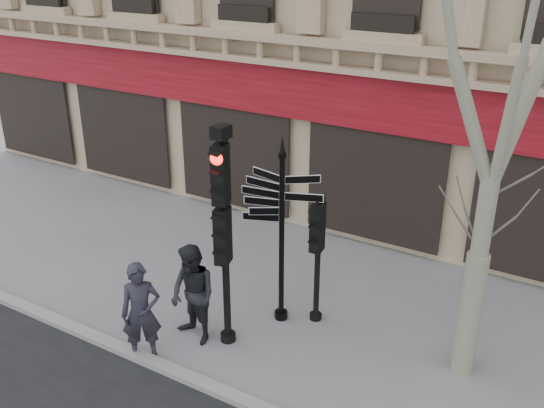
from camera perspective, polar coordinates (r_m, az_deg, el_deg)
The scene contains 7 objects.
ground at distance 11.49m, azimuth -0.47°, elevation -13.63°, with size 80.00×80.00×0.00m, color slate.
kerb at distance 10.55m, azimuth -4.61°, elevation -17.29°, with size 80.00×0.25×0.12m, color gray.
fingerpost at distance 11.11m, azimuth 0.94°, elevation 0.34°, with size 1.89×1.89×3.82m.
traffic_signal_main at distance 10.43m, azimuth -4.56°, elevation -0.81°, with size 0.54×0.45×4.20m.
traffic_signal_secondary at distance 11.45m, azimuth 4.38°, elevation -3.41°, with size 0.46×0.36×2.53m.
pedestrian_a at distance 11.02m, azimuth -12.22°, elevation -9.99°, with size 0.70×0.46×1.92m, color #211F2A.
pedestrian_b at distance 11.32m, azimuth -7.45°, elevation -8.47°, with size 0.95×0.74×1.96m, color black.
Camera 1 is at (4.76, -7.80, 6.97)m, focal length 40.00 mm.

